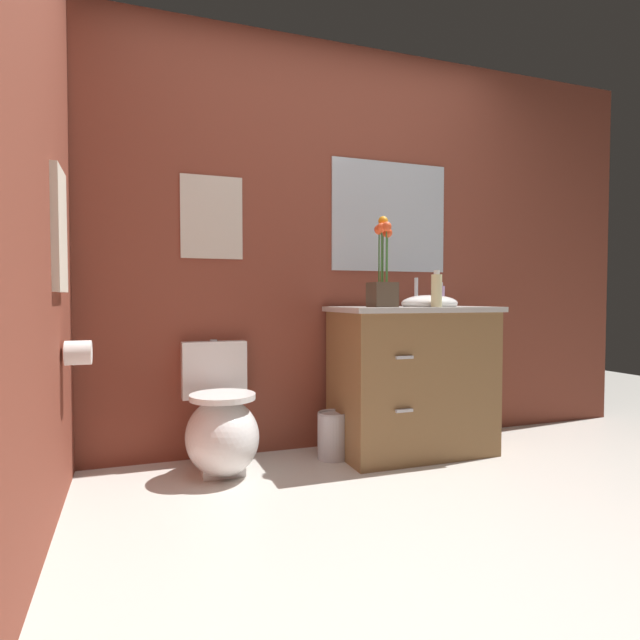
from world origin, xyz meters
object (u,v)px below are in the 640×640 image
Objects in this scene: toilet at (221,427)px; flower_vase at (383,278)px; wall_mirror at (390,217)px; toilet_paper_roll at (78,353)px; vanity_cabinet at (412,378)px; soap_bottle at (437,290)px; lotion_bottle at (440,295)px; wall_poster at (212,217)px; hanging_towel at (59,231)px; trash_bin at (333,435)px.

flower_vase reaches higher than toilet.
flower_vase is 0.59m from wall_mirror.
vanity_cabinet is at bearing 5.39° from toilet_paper_roll.
soap_bottle is at bearing -66.37° from vanity_cabinet.
toilet is 0.65× the size of vanity_cabinet.
toilet_paper_roll is at bearing -163.53° from toilet.
soap_bottle reaches higher than vanity_cabinet.
toilet is 3.29× the size of soap_bottle.
wall_mirror is (-0.27, 0.18, 0.51)m from lotion_bottle.
flower_vase is 1.03m from wall_poster.
soap_bottle reaches higher than toilet.
soap_bottle is at bearing 3.55° from hanging_towel.
hanging_towel reaches higher than flower_vase.
vanity_cabinet reaches higher than toilet_paper_roll.
trash_bin is (-0.76, -0.07, -0.81)m from lotion_bottle.
toilet_paper_roll is at bearing -165.54° from wall_mirror.
wall_mirror is (-0.00, 0.29, 1.00)m from vanity_cabinet.
vanity_cabinet is 1.04m from wall_mirror.
trash_bin is at bearing -174.59° from lotion_bottle.
wall_mirror is at bearing 14.46° from toilet_paper_roll.
lotion_bottle is 2.10m from toilet_paper_roll.
trash_bin is 1.42m from wall_mirror.
toilet_paper_roll is at bearing -179.49° from soap_bottle.
hanging_towel is at bearing -169.74° from lotion_bottle.
flower_vase reaches higher than soap_bottle.
soap_bottle is at bearing -8.50° from toilet.
lotion_bottle is 0.29× the size of hanging_towel.
vanity_cabinet is 0.58m from trash_bin.
soap_bottle is 1.38× the size of lotion_bottle.
toilet_paper_roll is at bearing -170.92° from trash_bin.
wall_poster is at bearing 165.51° from vanity_cabinet.
lotion_bottle reaches higher than toilet.
wall_mirror is 1.54× the size of hanging_towel.
lotion_bottle is at bearing 19.77° from flower_vase.
wall_poster is 0.93m from hanging_towel.
wall_poster reaches higher than soap_bottle.
trash_bin is at bearing -152.50° from wall_mirror.
trash_bin is 1.76m from hanging_towel.
hanging_towel is (-0.72, -0.57, -0.18)m from wall_poster.
vanity_cabinet is at bearing -14.49° from wall_poster.
flower_vase is 1.65m from hanging_towel.
hanging_towel is (-1.85, -0.57, -0.24)m from wall_mirror.
hanging_towel reaches higher than toilet.
lotion_bottle is at bearing 10.26° from hanging_towel.
wall_mirror is at bearing 90.52° from vanity_cabinet.
vanity_cabinet is at bearing 113.63° from soap_bottle.
flower_vase is 1.91× the size of trash_bin.
toilet is 1.33× the size of hanging_towel.
soap_bottle is 0.66m from wall_mirror.
vanity_cabinet reaches higher than toilet.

